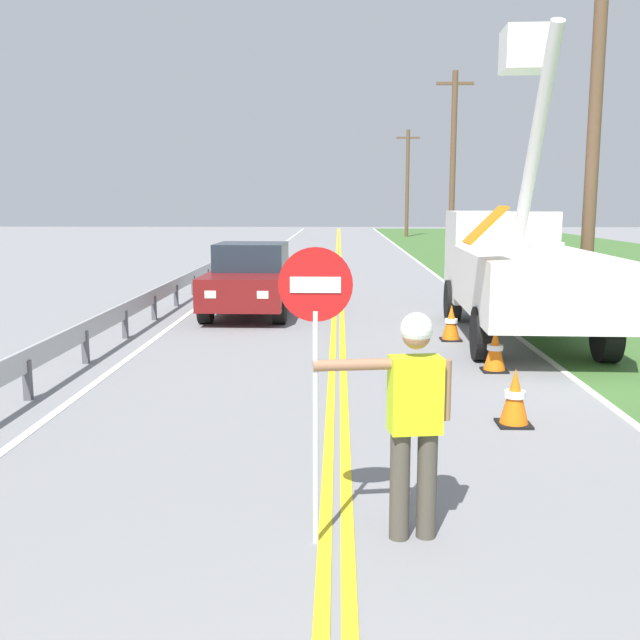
% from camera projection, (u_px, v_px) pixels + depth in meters
% --- Properties ---
extents(centerline_yellow_left, '(0.11, 110.00, 0.01)m').
position_uv_depth(centerline_yellow_left, '(335.00, 296.00, 20.89)').
color(centerline_yellow_left, yellow).
rests_on(centerline_yellow_left, ground).
extents(centerline_yellow_right, '(0.11, 110.00, 0.01)m').
position_uv_depth(centerline_yellow_right, '(341.00, 296.00, 20.89)').
color(centerline_yellow_right, yellow).
rests_on(centerline_yellow_right, ground).
extents(edge_line_right, '(0.12, 110.00, 0.01)m').
position_uv_depth(edge_line_right, '(464.00, 297.00, 20.80)').
color(edge_line_right, silver).
rests_on(edge_line_right, ground).
extents(edge_line_left, '(0.12, 110.00, 0.01)m').
position_uv_depth(edge_line_left, '(213.00, 296.00, 20.98)').
color(edge_line_left, silver).
rests_on(edge_line_left, ground).
extents(flagger_worker, '(1.08, 0.31, 1.83)m').
position_uv_depth(flagger_worker, '(413.00, 411.00, 5.70)').
color(flagger_worker, '#474238').
rests_on(flagger_worker, ground).
extents(stop_sign_paddle, '(0.56, 0.04, 2.33)m').
position_uv_depth(stop_sign_paddle, '(316.00, 330.00, 5.50)').
color(stop_sign_paddle, silver).
rests_on(stop_sign_paddle, ground).
extents(utility_bucket_truck, '(2.87, 6.88, 5.92)m').
position_uv_depth(utility_bucket_truck, '(516.00, 264.00, 14.64)').
color(utility_bucket_truck, white).
rests_on(utility_bucket_truck, ground).
extents(oncoming_sedan_nearest, '(1.99, 4.15, 1.70)m').
position_uv_depth(oncoming_sedan_nearest, '(251.00, 280.00, 17.34)').
color(oncoming_sedan_nearest, maroon).
rests_on(oncoming_sedan_nearest, ground).
extents(utility_pole_near, '(1.80, 0.28, 7.79)m').
position_uv_depth(utility_pole_near, '(594.00, 135.00, 15.50)').
color(utility_pole_near, brown).
rests_on(utility_pole_near, ground).
extents(utility_pole_mid, '(1.80, 0.28, 8.93)m').
position_uv_depth(utility_pole_mid, '(453.00, 161.00, 35.79)').
color(utility_pole_mid, brown).
rests_on(utility_pole_mid, ground).
extents(utility_pole_far, '(1.80, 0.28, 8.17)m').
position_uv_depth(utility_pole_far, '(407.00, 181.00, 56.70)').
color(utility_pole_far, brown).
rests_on(utility_pole_far, ground).
extents(traffic_cone_lead, '(0.40, 0.40, 0.70)m').
position_uv_depth(traffic_cone_lead, '(515.00, 398.00, 8.76)').
color(traffic_cone_lead, orange).
rests_on(traffic_cone_lead, ground).
extents(traffic_cone_mid, '(0.40, 0.40, 0.70)m').
position_uv_depth(traffic_cone_mid, '(495.00, 350.00, 11.58)').
color(traffic_cone_mid, orange).
rests_on(traffic_cone_mid, ground).
extents(traffic_cone_tail, '(0.40, 0.40, 0.70)m').
position_uv_depth(traffic_cone_tail, '(451.00, 323.00, 14.19)').
color(traffic_cone_tail, orange).
rests_on(traffic_cone_tail, ground).
extents(guardrail_left_shoulder, '(0.10, 32.00, 0.71)m').
position_uv_depth(guardrail_left_shoulder, '(165.00, 291.00, 17.75)').
color(guardrail_left_shoulder, '#9EA0A3').
rests_on(guardrail_left_shoulder, ground).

